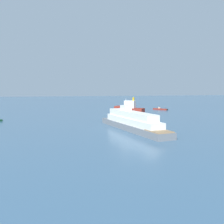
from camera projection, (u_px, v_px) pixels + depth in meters
name	position (u px, v px, depth m)	size (l,w,h in m)	color
ground_plane	(154.00, 136.00, 49.93)	(400.00, 400.00, 0.00)	#3D607F
fishing_skiff	(160.00, 109.00, 104.57)	(4.51, 5.64, 0.99)	maroon
tugboat	(129.00, 108.00, 95.45)	(10.46, 9.08, 5.22)	maroon
white_riverboat	(132.00, 122.00, 56.52)	(8.40, 25.53, 6.33)	slate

